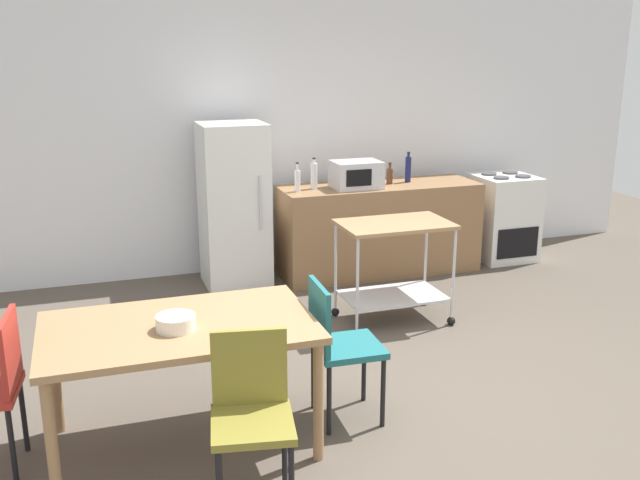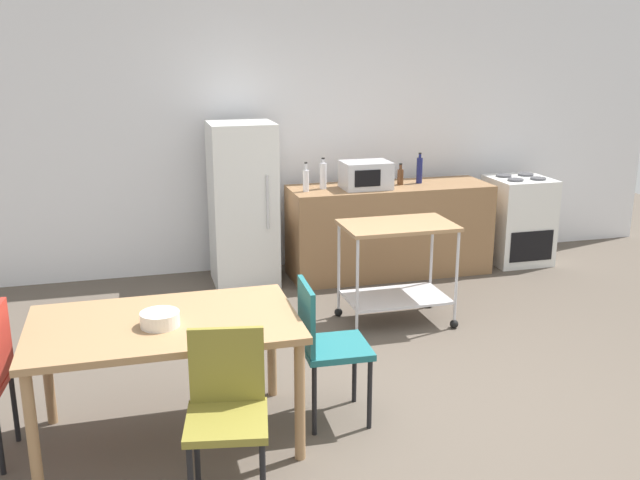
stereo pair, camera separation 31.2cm
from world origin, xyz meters
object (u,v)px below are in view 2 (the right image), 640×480
(stove_oven, at_px, (518,220))
(bottle_soda, at_px, (323,175))
(fruit_bowl, at_px, (160,319))
(bottle_sparkling_water, at_px, (400,176))
(dining_table, at_px, (165,334))
(bottle_vinegar, at_px, (306,180))
(kitchen_cart, at_px, (397,256))
(chair_olive, at_px, (227,406))
(refrigerator, at_px, (243,204))
(bottle_sesame_oil, at_px, (419,170))
(microwave, at_px, (366,175))
(chair_teal, at_px, (325,341))

(stove_oven, relative_size, bottle_soda, 3.07)
(stove_oven, xyz_separation_m, bottle_soda, (-2.13, 0.00, 0.58))
(stove_oven, height_order, fruit_bowl, stove_oven)
(bottle_sparkling_water, bearing_deg, dining_table, -132.82)
(bottle_vinegar, bearing_deg, kitchen_cart, -69.01)
(kitchen_cart, bearing_deg, bottle_vinegar, 110.99)
(stove_oven, bearing_deg, bottle_sparkling_water, -179.85)
(chair_olive, xyz_separation_m, refrigerator, (0.64, 3.37, 0.26))
(kitchen_cart, distance_m, bottle_soda, 1.39)
(chair_olive, bearing_deg, bottle_sesame_oil, 64.27)
(chair_olive, height_order, microwave, microwave)
(chair_teal, bearing_deg, kitchen_cart, -33.57)
(bottle_sesame_oil, bearing_deg, stove_oven, -1.26)
(kitchen_cart, xyz_separation_m, bottle_vinegar, (-0.46, 1.20, 0.44))
(bottle_soda, bearing_deg, chair_olive, -113.10)
(bottle_soda, xyz_separation_m, fruit_bowl, (-1.69, -2.72, -0.24))
(stove_oven, distance_m, fruit_bowl, 4.70)
(bottle_sparkling_water, distance_m, bottle_sesame_oil, 0.22)
(bottle_soda, bearing_deg, kitchen_cart, -78.06)
(refrigerator, distance_m, bottle_sparkling_water, 1.58)
(dining_table, relative_size, chair_teal, 1.69)
(stove_oven, relative_size, bottle_vinegar, 3.31)
(chair_olive, height_order, fruit_bowl, chair_olive)
(stove_oven, distance_m, kitchen_cart, 2.26)
(chair_teal, bearing_deg, stove_oven, -44.76)
(dining_table, distance_m, refrigerator, 2.88)
(refrigerator, distance_m, bottle_soda, 0.82)
(stove_oven, height_order, microwave, microwave)
(kitchen_cart, distance_m, fruit_bowl, 2.44)
(chair_teal, bearing_deg, microwave, -21.30)
(chair_teal, height_order, refrigerator, refrigerator)
(chair_teal, height_order, fruit_bowl, chair_teal)
(chair_olive, bearing_deg, bottle_soda, 77.13)
(dining_table, relative_size, refrigerator, 0.97)
(dining_table, xyz_separation_m, refrigerator, (0.89, 2.73, 0.10))
(bottle_vinegar, xyz_separation_m, fruit_bowl, (-1.50, -2.64, -0.22))
(chair_teal, height_order, bottle_soda, bottle_soda)
(microwave, height_order, fruit_bowl, microwave)
(bottle_sesame_oil, xyz_separation_m, fruit_bowl, (-2.69, -2.75, -0.24))
(chair_teal, distance_m, bottle_sesame_oil, 3.23)
(bottle_sesame_oil, bearing_deg, fruit_bowl, -134.37)
(chair_olive, distance_m, bottle_sesame_oil, 4.13)
(bottle_vinegar, xyz_separation_m, bottle_soda, (0.19, 0.08, 0.02))
(bottle_vinegar, bearing_deg, dining_table, -119.80)
(bottle_sparkling_water, bearing_deg, bottle_soda, 179.59)
(dining_table, distance_m, bottle_sesame_oil, 3.79)
(fruit_bowl, bearing_deg, bottle_soda, 58.26)
(bottle_vinegar, height_order, microwave, bottle_vinegar)
(chair_teal, relative_size, refrigerator, 0.57)
(stove_oven, xyz_separation_m, kitchen_cart, (-1.86, -1.28, 0.12))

